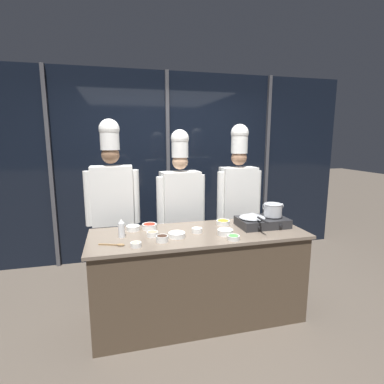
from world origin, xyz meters
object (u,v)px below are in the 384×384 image
portable_stove (262,222)px  prep_bowl_soy_glaze (162,238)px  prep_bowl_ginger (136,244)px  chef_head (112,195)px  serving_spoon_slotted (117,245)px  prep_bowl_scallions (233,237)px  prep_bowl_noodles (133,228)px  chef_sous (180,199)px  frying_pan (252,215)px  squeeze_bottle_clear (121,229)px  chef_line (238,192)px  prep_bowl_chili_flakes (149,226)px  prep_bowl_onion (177,234)px  prep_bowl_shrimp (197,230)px  prep_bowl_bean_sprouts (225,232)px  prep_bowl_mushrooms (152,234)px  prep_bowl_carrots (223,222)px  stock_pot (273,210)px

portable_stove → prep_bowl_soy_glaze: (-1.06, -0.20, -0.02)m
prep_bowl_ginger → chef_head: size_ratio=0.05×
serving_spoon_slotted → prep_bowl_soy_glaze: bearing=-0.1°
prep_bowl_ginger → prep_bowl_scallions: prep_bowl_scallions is taller
prep_bowl_noodles → chef_sous: chef_sous is taller
frying_pan → squeeze_bottle_clear: 1.29m
serving_spoon_slotted → chef_line: bearing=31.1°
prep_bowl_chili_flakes → chef_head: (-0.35, 0.53, 0.23)m
prep_bowl_scallions → chef_line: 1.12m
prep_bowl_ginger → serving_spoon_slotted: 0.17m
portable_stove → prep_bowl_onion: portable_stove is taller
prep_bowl_shrimp → serving_spoon_slotted: (-0.75, -0.17, -0.02)m
prep_bowl_shrimp → prep_bowl_soy_glaze: (-0.36, -0.17, 0.01)m
prep_bowl_chili_flakes → prep_bowl_ginger: bearing=-109.7°
portable_stove → prep_bowl_ginger: 1.32m
prep_bowl_bean_sprouts → prep_bowl_mushrooms: (-0.67, 0.12, -0.00)m
frying_pan → prep_bowl_bean_sprouts: frying_pan is taller
frying_pan → chef_head: bearing=152.1°
frying_pan → prep_bowl_chili_flakes: bearing=169.1°
squeeze_bottle_clear → serving_spoon_slotted: size_ratio=0.77×
prep_bowl_soy_glaze → serving_spoon_slotted: bearing=179.9°
prep_bowl_scallions → frying_pan: bearing=42.9°
prep_bowl_soy_glaze → frying_pan: bearing=11.6°
prep_bowl_soy_glaze → chef_line: size_ratio=0.06×
prep_bowl_noodles → chef_line: size_ratio=0.07×
prep_bowl_chili_flakes → prep_bowl_noodles: (-0.16, -0.00, -0.00)m
prep_bowl_onion → prep_bowl_bean_sprouts: (0.45, -0.05, 0.01)m
prep_bowl_bean_sprouts → prep_bowl_soy_glaze: 0.60m
prep_bowl_carrots → serving_spoon_slotted: prep_bowl_carrots is taller
serving_spoon_slotted → squeeze_bottle_clear: bearing=77.5°
prep_bowl_ginger → prep_bowl_shrimp: 0.64m
portable_stove → stock_pot: bearing=0.1°
portable_stove → prep_bowl_scallions: bearing=-145.1°
squeeze_bottle_clear → prep_bowl_carrots: squeeze_bottle_clear is taller
prep_bowl_ginger → prep_bowl_noodles: size_ratio=0.70×
prep_bowl_carrots → prep_bowl_shrimp: (-0.34, -0.19, 0.00)m
prep_bowl_ginger → chef_line: bearing=36.0°
prep_bowl_bean_sprouts → serving_spoon_slotted: (-0.99, -0.04, -0.02)m
prep_bowl_onion → prep_bowl_soy_glaze: size_ratio=1.46×
prep_bowl_bean_sprouts → serving_spoon_slotted: 0.99m
stock_pot → chef_sous: 1.08m
prep_bowl_mushrooms → serving_spoon_slotted: size_ratio=0.47×
squeeze_bottle_clear → prep_bowl_onion: (0.49, -0.12, -0.06)m
frying_pan → stock_pot: stock_pot is taller
chef_line → prep_bowl_scallions: bearing=63.7°
prep_bowl_shrimp → prep_bowl_noodles: size_ratio=0.77×
frying_pan → chef_sous: 0.93m
prep_bowl_soy_glaze → squeeze_bottle_clear: bearing=148.2°
prep_bowl_mushrooms → prep_bowl_scallions: size_ratio=0.93×
chef_head → prep_bowl_mushrooms: bearing=115.5°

